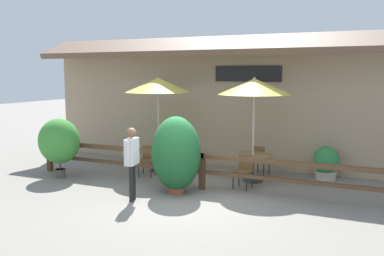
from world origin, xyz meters
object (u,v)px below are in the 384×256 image
object	(u,v)px
patio_umbrella_middle	(254,87)
chair_middle_wallside	(260,158)
patio_umbrella_near	(158,85)
chair_near_wallside	(171,151)
dining_table_near	(159,151)
chair_near_streetside	(148,159)
chair_middle_streetside	(244,170)
dining_table_middle	(253,160)
potted_plant_entrance_palm	(59,141)
potted_plant_broad_leaf	(326,163)
pedestrian	(132,154)
potted_plant_corner_fern	(176,154)

from	to	relation	value
patio_umbrella_middle	chair_middle_wallside	size ratio (longest dim) A/B	3.31
patio_umbrella_near	chair_near_wallside	world-z (taller)	patio_umbrella_near
dining_table_near	chair_middle_wallside	size ratio (longest dim) A/B	1.20
patio_umbrella_near	chair_near_streetside	world-z (taller)	patio_umbrella_near
dining_table_near	patio_umbrella_middle	distance (m)	3.67
patio_umbrella_near	chair_middle_streetside	distance (m)	3.83
dining_table_middle	chair_middle_streetside	bearing A→B (deg)	-90.45
patio_umbrella_near	potted_plant_entrance_palm	xyz separation A→B (m)	(-2.19, -1.97, -1.59)
potted_plant_broad_leaf	patio_umbrella_near	bearing A→B (deg)	-168.01
chair_near_wallside	chair_near_streetside	bearing A→B (deg)	75.92
patio_umbrella_middle	pedestrian	bearing A→B (deg)	-124.96
dining_table_middle	chair_middle_streetside	world-z (taller)	chair_middle_streetside
pedestrian	chair_near_streetside	bearing A→B (deg)	9.97
dining_table_near	chair_near_streetside	distance (m)	0.73
chair_near_streetside	chair_near_wallside	distance (m)	1.45
chair_middle_wallside	potted_plant_entrance_palm	bearing A→B (deg)	38.16
patio_umbrella_near	chair_near_wallside	distance (m)	2.27
patio_umbrella_near	chair_middle_streetside	world-z (taller)	patio_umbrella_near
patio_umbrella_middle	potted_plant_entrance_palm	distance (m)	5.79
chair_near_streetside	pedestrian	xyz separation A→B (m)	(0.94, -2.33, 0.63)
potted_plant_entrance_palm	pedestrian	xyz separation A→B (m)	(3.15, -1.08, 0.07)
dining_table_middle	potted_plant_entrance_palm	bearing A→B (deg)	-160.13
chair_middle_wallside	pedestrian	size ratio (longest dim) A/B	0.50
chair_near_streetside	potted_plant_broad_leaf	xyz separation A→B (m)	(4.86, 1.76, -0.03)
dining_table_near	pedestrian	size ratio (longest dim) A/B	0.60
chair_middle_wallside	pedestrian	distance (m)	4.35
patio_umbrella_middle	potted_plant_broad_leaf	size ratio (longest dim) A/B	3.08
patio_umbrella_middle	dining_table_middle	xyz separation A→B (m)	(0.00, -0.00, -2.04)
chair_near_wallside	pedestrian	size ratio (longest dim) A/B	0.50
patio_umbrella_middle	dining_table_near	bearing A→B (deg)	178.44
chair_near_streetside	potted_plant_broad_leaf	size ratio (longest dim) A/B	0.93
dining_table_middle	potted_plant_broad_leaf	bearing A→B (deg)	31.39
chair_middle_streetside	potted_plant_broad_leaf	distance (m)	2.66
chair_middle_wallside	pedestrian	bearing A→B (deg)	72.22
dining_table_near	dining_table_middle	xyz separation A→B (m)	(3.04, -0.08, 0.00)
pedestrian	patio_umbrella_middle	bearing A→B (deg)	-46.99
dining_table_near	potted_plant_corner_fern	xyz separation A→B (m)	(1.63, -2.05, 0.39)
patio_umbrella_near	potted_plant_corner_fern	distance (m)	3.09
chair_near_streetside	chair_middle_wallside	size ratio (longest dim) A/B	1.00
potted_plant_broad_leaf	chair_near_wallside	bearing A→B (deg)	-176.33
chair_near_streetside	chair_middle_streetside	distance (m)	3.02
chair_middle_wallside	potted_plant_broad_leaf	distance (m)	1.88
dining_table_near	potted_plant_broad_leaf	bearing A→B (deg)	11.99
dining_table_near	chair_near_streetside	bearing A→B (deg)	-88.23
potted_plant_broad_leaf	pedestrian	size ratio (longest dim) A/B	0.54
potted_plant_entrance_palm	potted_plant_broad_leaf	xyz separation A→B (m)	(7.07, 3.01, -0.59)
chair_near_wallside	chair_middle_streetside	bearing A→B (deg)	138.44
chair_middle_wallside	potted_plant_corner_fern	xyz separation A→B (m)	(-1.40, -2.77, 0.51)
chair_near_streetside	potted_plant_entrance_palm	xyz separation A→B (m)	(-2.21, -1.25, 0.56)
patio_umbrella_near	chair_near_streetside	distance (m)	2.27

